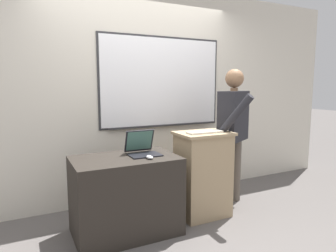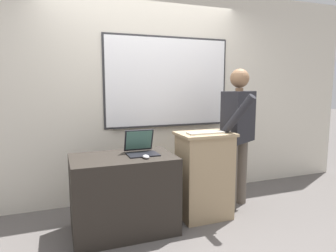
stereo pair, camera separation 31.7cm
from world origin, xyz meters
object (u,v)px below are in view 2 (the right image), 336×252
(laptop, at_px, (141,146))
(wireless_keyboard, at_px, (206,133))
(person_presenter, at_px, (238,128))
(lectern_podium, at_px, (204,175))
(computer_mouse_by_keyboard, at_px, (228,131))
(computer_mouse_by_laptop, at_px, (146,157))
(side_desk, at_px, (124,194))

(laptop, relative_size, wireless_keyboard, 0.78)
(person_presenter, xyz_separation_m, laptop, (-1.22, -0.07, -0.12))
(lectern_podium, bearing_deg, wireless_keyboard, -111.04)
(laptop, xyz_separation_m, wireless_keyboard, (0.69, -0.11, 0.12))
(lectern_podium, bearing_deg, computer_mouse_by_keyboard, -13.69)
(lectern_podium, distance_m, computer_mouse_by_laptop, 0.80)
(wireless_keyboard, relative_size, computer_mouse_by_keyboard, 4.00)
(computer_mouse_by_laptop, bearing_deg, side_desk, 138.28)
(wireless_keyboard, height_order, computer_mouse_by_keyboard, computer_mouse_by_keyboard)
(lectern_podium, relative_size, wireless_keyboard, 2.39)
(wireless_keyboard, bearing_deg, laptop, 170.89)
(lectern_podium, distance_m, laptop, 0.80)
(lectern_podium, xyz_separation_m, laptop, (-0.71, 0.06, 0.37))
(person_presenter, height_order, wireless_keyboard, person_presenter)
(computer_mouse_by_keyboard, bearing_deg, laptop, 173.13)
(person_presenter, distance_m, wireless_keyboard, 0.56)
(computer_mouse_by_keyboard, bearing_deg, person_presenter, 35.36)
(side_desk, bearing_deg, computer_mouse_by_keyboard, -2.63)
(laptop, height_order, computer_mouse_by_laptop, laptop)
(lectern_podium, bearing_deg, side_desk, -179.55)
(person_presenter, bearing_deg, computer_mouse_by_keyboard, -173.57)
(computer_mouse_by_laptop, distance_m, computer_mouse_by_keyboard, 0.99)
(laptop, xyz_separation_m, computer_mouse_by_laptop, (-0.01, -0.23, -0.06))
(laptop, relative_size, computer_mouse_by_keyboard, 3.12)
(person_presenter, bearing_deg, side_desk, 156.46)
(person_presenter, xyz_separation_m, computer_mouse_by_keyboard, (-0.26, -0.19, 0.00))
(lectern_podium, xyz_separation_m, computer_mouse_by_keyboard, (0.25, -0.06, 0.49))
(wireless_keyboard, bearing_deg, person_presenter, 18.89)
(lectern_podium, height_order, laptop, laptop)
(side_desk, distance_m, computer_mouse_by_laptop, 0.48)
(person_presenter, distance_m, computer_mouse_by_laptop, 1.28)
(computer_mouse_by_keyboard, bearing_deg, wireless_keyboard, 178.95)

